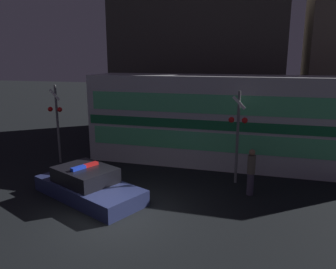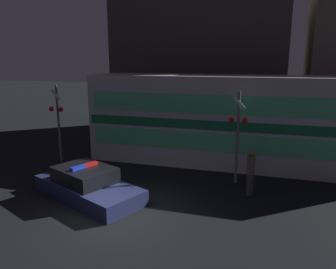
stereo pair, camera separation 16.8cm
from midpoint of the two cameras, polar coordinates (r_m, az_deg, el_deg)
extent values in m
plane|color=black|center=(11.50, -8.74, -14.38)|extent=(120.00, 120.00, 0.00)
cube|color=silver|center=(16.74, 10.93, 2.36)|extent=(14.21, 2.85, 4.48)
cube|color=#19723F|center=(15.34, 10.36, 1.43)|extent=(13.93, 0.03, 0.45)
cube|color=#59D88C|center=(15.52, 10.24, -1.49)|extent=(13.50, 0.02, 0.90)
cube|color=#59D88C|center=(15.18, 10.51, 5.08)|extent=(13.50, 0.02, 0.90)
cube|color=navy|center=(13.27, -13.32, -9.34)|extent=(5.04, 3.68, 0.59)
cube|color=black|center=(13.20, -13.93, -6.77)|extent=(2.74, 2.48, 0.57)
cube|color=blue|center=(12.94, -15.07, -5.62)|extent=(0.42, 0.61, 0.12)
cube|color=red|center=(13.25, -12.98, -5.06)|extent=(0.42, 0.61, 0.12)
cylinder|color=#3F384C|center=(13.45, 14.42, -8.42)|extent=(0.27, 0.27, 0.89)
cylinder|color=#595147|center=(13.18, 14.62, -5.12)|extent=(0.31, 0.31, 0.74)
sphere|color=#8C664C|center=(13.04, 14.74, -3.08)|extent=(0.24, 0.24, 0.24)
cylinder|color=slate|center=(14.15, 12.32, -0.65)|extent=(0.12, 0.12, 3.99)
sphere|color=red|center=(13.88, 11.32, 2.51)|extent=(0.25, 0.25, 0.25)
sphere|color=red|center=(13.84, 13.55, 2.37)|extent=(0.25, 0.25, 0.25)
cube|color=white|center=(13.80, 12.60, 5.41)|extent=(0.58, 0.03, 0.58)
cylinder|color=slate|center=(17.59, -18.24, 1.68)|extent=(0.12, 0.12, 4.02)
sphere|color=red|center=(17.51, -19.40, 4.22)|extent=(0.25, 0.25, 0.25)
sphere|color=red|center=(17.20, -17.93, 4.18)|extent=(0.25, 0.25, 0.25)
cube|color=white|center=(17.31, -18.74, 6.60)|extent=(0.58, 0.03, 0.58)
cube|color=#47423D|center=(23.79, 5.70, 12.79)|extent=(11.64, 4.87, 10.41)
camera|label=1|loc=(0.08, -89.67, 0.08)|focal=35.00mm
camera|label=2|loc=(0.08, 90.33, -0.08)|focal=35.00mm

